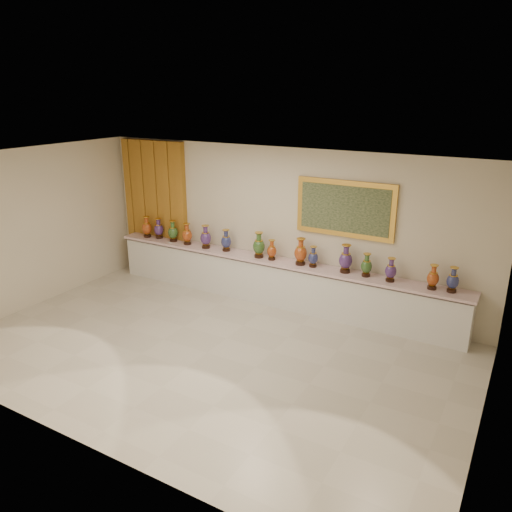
# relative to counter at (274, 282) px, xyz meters

# --- Properties ---
(ground) EXTENTS (8.00, 8.00, 0.00)m
(ground) POSITION_rel_counter_xyz_m (0.00, -2.27, -0.44)
(ground) COLOR beige
(ground) RESTS_ON ground
(room) EXTENTS (8.00, 8.00, 8.00)m
(room) POSITION_rel_counter_xyz_m (-2.34, 0.17, 1.14)
(room) COLOR beige
(room) RESTS_ON ground
(counter) EXTENTS (7.28, 0.48, 0.90)m
(counter) POSITION_rel_counter_xyz_m (0.00, 0.00, 0.00)
(counter) COLOR white
(counter) RESTS_ON ground
(vase_0) EXTENTS (0.28, 0.28, 0.46)m
(vase_0) POSITION_rel_counter_xyz_m (-3.14, -0.05, 0.67)
(vase_0) COLOR black
(vase_0) RESTS_ON counter
(vase_1) EXTENTS (0.26, 0.26, 0.44)m
(vase_1) POSITION_rel_counter_xyz_m (-2.86, 0.02, 0.66)
(vase_1) COLOR black
(vase_1) RESTS_ON counter
(vase_2) EXTENTS (0.26, 0.26, 0.45)m
(vase_2) POSITION_rel_counter_xyz_m (-2.43, -0.02, 0.67)
(vase_2) COLOR black
(vase_2) RESTS_ON counter
(vase_3) EXTENTS (0.27, 0.27, 0.45)m
(vase_3) POSITION_rel_counter_xyz_m (-2.04, -0.04, 0.67)
(vase_3) COLOR black
(vase_3) RESTS_ON counter
(vase_4) EXTENTS (0.28, 0.28, 0.48)m
(vase_4) POSITION_rel_counter_xyz_m (-1.56, -0.05, 0.68)
(vase_4) COLOR black
(vase_4) RESTS_ON counter
(vase_5) EXTENTS (0.27, 0.27, 0.44)m
(vase_5) POSITION_rel_counter_xyz_m (-1.09, -0.01, 0.66)
(vase_5) COLOR black
(vase_5) RESTS_ON counter
(vase_6) EXTENTS (0.28, 0.28, 0.50)m
(vase_6) POSITION_rel_counter_xyz_m (-0.32, -0.03, 0.69)
(vase_6) COLOR black
(vase_6) RESTS_ON counter
(vase_7) EXTENTS (0.22, 0.22, 0.39)m
(vase_7) POSITION_rel_counter_xyz_m (-0.04, -0.04, 0.64)
(vase_7) COLOR black
(vase_7) RESTS_ON counter
(vase_8) EXTENTS (0.29, 0.29, 0.51)m
(vase_8) POSITION_rel_counter_xyz_m (0.55, -0.02, 0.69)
(vase_8) COLOR black
(vase_8) RESTS_ON counter
(vase_9) EXTENTS (0.23, 0.23, 0.39)m
(vase_9) POSITION_rel_counter_xyz_m (0.80, -0.01, 0.64)
(vase_9) COLOR black
(vase_9) RESTS_ON counter
(vase_10) EXTENTS (0.27, 0.27, 0.51)m
(vase_10) POSITION_rel_counter_xyz_m (1.42, 0.01, 0.69)
(vase_10) COLOR black
(vase_10) RESTS_ON counter
(vase_11) EXTENTS (0.19, 0.19, 0.41)m
(vase_11) POSITION_rel_counter_xyz_m (1.80, 0.00, 0.65)
(vase_11) COLOR black
(vase_11) RESTS_ON counter
(vase_12) EXTENTS (0.25, 0.25, 0.41)m
(vase_12) POSITION_rel_counter_xyz_m (2.23, -0.03, 0.65)
(vase_12) COLOR black
(vase_12) RESTS_ON counter
(vase_13) EXTENTS (0.21, 0.21, 0.42)m
(vase_13) POSITION_rel_counter_xyz_m (2.92, -0.03, 0.65)
(vase_13) COLOR black
(vase_13) RESTS_ON counter
(vase_14) EXTENTS (0.25, 0.25, 0.42)m
(vase_14) POSITION_rel_counter_xyz_m (3.22, -0.00, 0.65)
(vase_14) COLOR black
(vase_14) RESTS_ON counter
(label_card) EXTENTS (0.10, 0.06, 0.00)m
(label_card) POSITION_rel_counter_xyz_m (-2.42, -0.14, 0.47)
(label_card) COLOR white
(label_card) RESTS_ON counter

